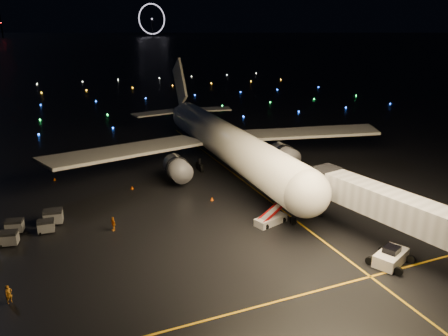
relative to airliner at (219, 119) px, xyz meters
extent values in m
plane|color=black|center=(-11.52, 272.47, -8.10)|extent=(2000.00, 2000.00, 0.00)
cube|color=gold|center=(0.48, -12.53, -8.09)|extent=(0.25, 80.00, 0.02)
cube|color=gold|center=(-16.52, -37.53, -8.09)|extent=(60.00, 0.25, 0.02)
cube|color=silver|center=(3.89, -36.41, -7.13)|extent=(4.58, 3.62, 1.94)
imported|color=orange|center=(-31.31, -28.73, -7.23)|extent=(0.75, 0.69, 1.73)
imported|color=orange|center=(-20.70, -18.05, -7.23)|extent=(0.70, 1.10, 1.74)
cone|color=#F75300|center=(-6.77, -14.06, -7.85)|extent=(0.49, 0.49, 0.49)
cone|color=#F75300|center=(-8.85, -3.59, -7.87)|extent=(0.48, 0.48, 0.46)
cone|color=#F75300|center=(-16.04, -5.54, -7.86)|extent=(0.52, 0.52, 0.46)
cone|color=#F75300|center=(-26.37, 2.73, -7.84)|extent=(0.59, 0.59, 0.51)
cylinder|color=black|center=(-71.52, 712.47, 23.90)|extent=(1.80, 1.80, 64.00)
cube|color=gray|center=(-27.97, -15.60, -7.32)|extent=(1.90, 1.39, 1.55)
cube|color=gray|center=(-27.08, -13.49, -7.18)|extent=(2.35, 1.80, 1.83)
cube|color=gray|center=(-31.83, -17.29, -7.28)|extent=(2.15, 1.70, 1.63)
cube|color=gray|center=(-31.32, -14.19, -7.30)|extent=(2.10, 1.66, 1.59)
camera|label=1|loc=(-26.51, -65.71, 15.13)|focal=35.00mm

